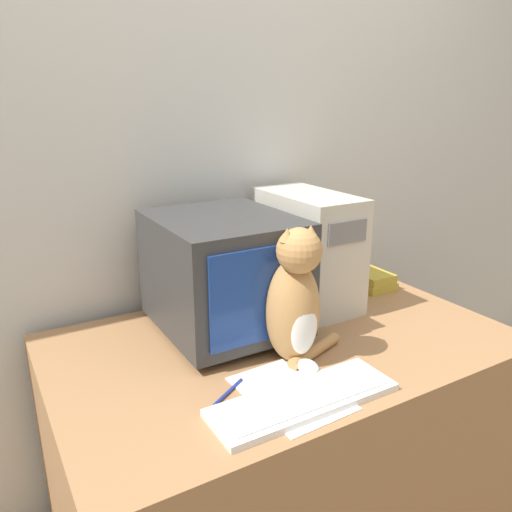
% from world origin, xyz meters
% --- Properties ---
extents(wall_back, '(7.00, 0.05, 2.50)m').
position_xyz_m(wall_back, '(0.00, 0.92, 1.25)').
color(wall_back, silver).
rests_on(wall_back, ground_plane).
extents(desk, '(1.38, 0.86, 0.73)m').
position_xyz_m(desk, '(0.00, 0.43, 0.37)').
color(desk, '#9E7047').
rests_on(desk, ground_plane).
extents(crt_monitor, '(0.40, 0.47, 0.37)m').
position_xyz_m(crt_monitor, '(-0.12, 0.58, 0.93)').
color(crt_monitor, '#333333').
rests_on(crt_monitor, desk).
extents(computer_tower, '(0.22, 0.42, 0.40)m').
position_xyz_m(computer_tower, '(0.24, 0.64, 0.93)').
color(computer_tower, beige).
rests_on(computer_tower, desk).
extents(keyboard, '(0.48, 0.16, 0.02)m').
position_xyz_m(keyboard, '(-0.14, 0.12, 0.74)').
color(keyboard, silver).
rests_on(keyboard, desk).
extents(cat, '(0.26, 0.21, 0.39)m').
position_xyz_m(cat, '(-0.04, 0.31, 0.91)').
color(cat, '#B7844C').
rests_on(cat, desk).
extents(book_stack, '(0.13, 0.18, 0.06)m').
position_xyz_m(book_stack, '(0.54, 0.63, 0.76)').
color(book_stack, gold).
rests_on(book_stack, desk).
extents(pen, '(0.12, 0.08, 0.01)m').
position_xyz_m(pen, '(-0.28, 0.25, 0.74)').
color(pen, navy).
rests_on(pen, desk).
extents(paper_sheet, '(0.22, 0.30, 0.00)m').
position_xyz_m(paper_sheet, '(-0.15, 0.17, 0.74)').
color(paper_sheet, white).
rests_on(paper_sheet, desk).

